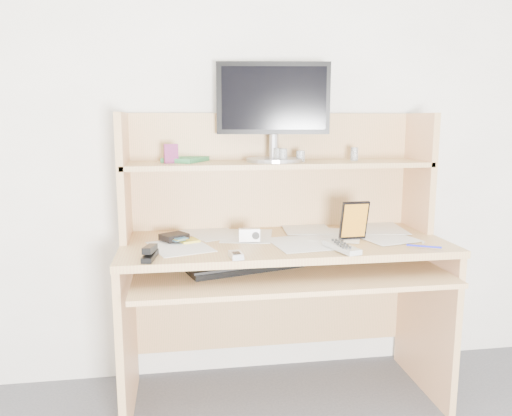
{
  "coord_description": "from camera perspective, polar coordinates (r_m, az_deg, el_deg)",
  "views": [
    {
      "loc": [
        -0.44,
        -0.6,
        1.26
      ],
      "look_at": [
        -0.13,
        1.43,
        0.9
      ],
      "focal_mm": 35.0,
      "sensor_mm": 36.0,
      "label": 1
    }
  ],
  "objects": [
    {
      "name": "back_wall",
      "position": [
        2.44,
        1.77,
        9.59
      ],
      "size": [
        3.6,
        0.04,
        2.5
      ],
      "primitive_type": "cube",
      "color": "white",
      "rests_on": "floor"
    },
    {
      "name": "desk",
      "position": [
        2.28,
        2.79,
        -4.57
      ],
      "size": [
        1.4,
        0.7,
        1.3
      ],
      "color": "tan",
      "rests_on": "floor"
    },
    {
      "name": "paper_clutter",
      "position": [
        2.19,
        3.22,
        -3.61
      ],
      "size": [
        1.32,
        0.54,
        0.01
      ],
      "primitive_type": "cube",
      "color": "silver",
      "rests_on": "desk"
    },
    {
      "name": "keyboard",
      "position": [
        2.11,
        -1.33,
        -6.52
      ],
      "size": [
        0.51,
        0.3,
        0.03
      ],
      "rotation": [
        0.0,
        0.0,
        0.28
      ],
      "color": "black",
      "rests_on": "desk"
    },
    {
      "name": "tv_remote",
      "position": [
        2.03,
        9.7,
        -4.42
      ],
      "size": [
        0.11,
        0.21,
        0.02
      ],
      "primitive_type": "cube",
      "rotation": [
        0.0,
        0.0,
        0.26
      ],
      "color": "#A7A7A2",
      "rests_on": "paper_clutter"
    },
    {
      "name": "flip_phone",
      "position": [
        1.9,
        -2.32,
        -5.28
      ],
      "size": [
        0.05,
        0.09,
        0.02
      ],
      "primitive_type": "cube",
      "rotation": [
        0.0,
        0.0,
        0.13
      ],
      "color": "silver",
      "rests_on": "paper_clutter"
    },
    {
      "name": "stapler",
      "position": [
        1.93,
        -12.04,
        -4.92
      ],
      "size": [
        0.06,
        0.15,
        0.04
      ],
      "primitive_type": "cube",
      "rotation": [
        0.0,
        0.0,
        -0.15
      ],
      "color": "black",
      "rests_on": "paper_clutter"
    },
    {
      "name": "wallet",
      "position": [
        2.19,
        -9.35,
        -3.27
      ],
      "size": [
        0.14,
        0.13,
        0.03
      ],
      "primitive_type": "cube",
      "rotation": [
        0.0,
        0.0,
        0.58
      ],
      "color": "black",
      "rests_on": "paper_clutter"
    },
    {
      "name": "sticky_note_pad",
      "position": [
        2.17,
        -7.69,
        -3.72
      ],
      "size": [
        0.1,
        0.1,
        0.01
      ],
      "primitive_type": "cube",
      "rotation": [
        0.0,
        0.0,
        0.37
      ],
      "color": "yellow",
      "rests_on": "desk"
    },
    {
      "name": "digital_camera",
      "position": [
        2.13,
        -0.77,
        -3.09
      ],
      "size": [
        0.09,
        0.04,
        0.05
      ],
      "primitive_type": "cube",
      "rotation": [
        0.0,
        0.0,
        -0.06
      ],
      "color": "#ACACAE",
      "rests_on": "paper_clutter"
    },
    {
      "name": "game_case",
      "position": [
        2.19,
        11.16,
        -1.4
      ],
      "size": [
        0.12,
        0.02,
        0.17
      ],
      "primitive_type": "cube",
      "rotation": [
        0.0,
        0.0,
        0.06
      ],
      "color": "black",
      "rests_on": "paper_clutter"
    },
    {
      "name": "blue_pen",
      "position": [
        2.15,
        18.64,
        -4.17
      ],
      "size": [
        0.12,
        0.07,
        0.01
      ],
      "primitive_type": "cylinder",
      "rotation": [
        1.57,
        0.0,
        1.09
      ],
      "color": "#191CC1",
      "rests_on": "paper_clutter"
    },
    {
      "name": "card_box",
      "position": [
        2.22,
        -9.68,
        6.14
      ],
      "size": [
        0.06,
        0.03,
        0.08
      ],
      "primitive_type": "cube",
      "rotation": [
        0.0,
        0.0,
        0.24
      ],
      "color": "maroon",
      "rests_on": "desk"
    },
    {
      "name": "shelf_book",
      "position": [
        2.3,
        -8.04,
        5.52
      ],
      "size": [
        0.22,
        0.25,
        0.02
      ],
      "primitive_type": "cube",
      "rotation": [
        0.0,
        0.0,
        -0.49
      ],
      "color": "#388D5B",
      "rests_on": "desk"
    },
    {
      "name": "chip_stack_a",
      "position": [
        2.27,
        2.58,
        6.07
      ],
      "size": [
        0.05,
        0.05,
        0.06
      ],
      "primitive_type": "cylinder",
      "rotation": [
        0.0,
        0.0,
        -0.15
      ],
      "color": "black",
      "rests_on": "desk"
    },
    {
      "name": "chip_stack_b",
      "position": [
        2.25,
        3.11,
        6.02
      ],
      "size": [
        0.04,
        0.04,
        0.06
      ],
      "primitive_type": "cylinder",
      "rotation": [
        0.0,
        0.0,
        0.22
      ],
      "color": "white",
      "rests_on": "desk"
    },
    {
      "name": "chip_stack_c",
      "position": [
        2.3,
        5.12,
        5.93
      ],
      "size": [
        0.05,
        0.05,
        0.05
      ],
      "primitive_type": "cylinder",
      "rotation": [
        0.0,
        0.0,
        0.15
      ],
      "color": "black",
      "rests_on": "desk"
    },
    {
      "name": "chip_stack_d",
      "position": [
        2.38,
        11.17,
        6.07
      ],
      "size": [
        0.04,
        0.04,
        0.06
      ],
      "primitive_type": "cylinder",
      "rotation": [
        0.0,
        0.0,
        0.17
      ],
      "color": "silver",
      "rests_on": "desk"
    },
    {
      "name": "monitor",
      "position": [
        2.3,
        2.01,
        11.26
      ],
      "size": [
        0.51,
        0.26,
        0.44
      ],
      "rotation": [
        0.0,
        0.0,
        -0.14
      ],
      "color": "#A7A7AC",
      "rests_on": "desk"
    }
  ]
}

